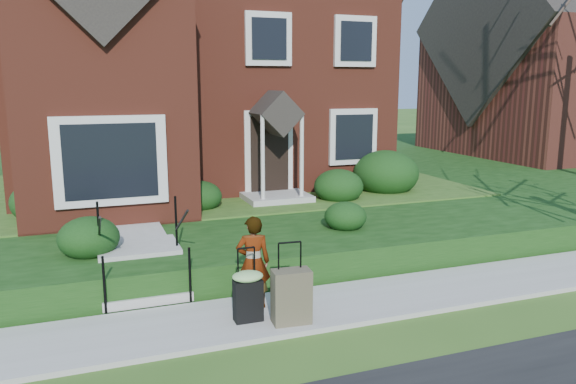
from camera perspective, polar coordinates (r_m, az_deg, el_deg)
name	(u,v)px	position (r m, az deg, el deg)	size (l,w,h in m)	color
ground	(318,310)	(9.08, 3.02, -11.88)	(120.00, 120.00, 0.00)	#2D5119
sidewalk	(318,308)	(9.07, 3.02, -11.64)	(60.00, 1.60, 0.08)	#9E9B93
terrace	(299,174)	(20.23, 1.17, 1.84)	(44.00, 20.00, 0.60)	black
walkway	(126,215)	(13.02, -16.15, -2.29)	(1.20, 6.00, 0.06)	#9E9B93
main_house	(184,23)	(17.64, -10.49, 16.49)	(10.40, 10.20, 9.40)	maroon
neighbour_house	(565,41)	(26.94, 26.35, 13.58)	(9.40, 8.00, 9.20)	brown
front_steps	(141,264)	(10.03, -14.67, -7.10)	(1.40, 2.02, 1.50)	#9E9B93
foundation_shrubs	(284,183)	(13.72, -0.45, 0.87)	(10.24, 4.70, 1.26)	black
woman	(253,262)	(8.74, -3.56, -7.13)	(0.53, 0.35, 1.46)	#999999
suitcase_black	(248,293)	(8.36, -4.09, -10.19)	(0.46, 0.38, 1.11)	black
suitcase_olive	(291,296)	(8.28, 0.35, -10.56)	(0.58, 0.36, 1.21)	brown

